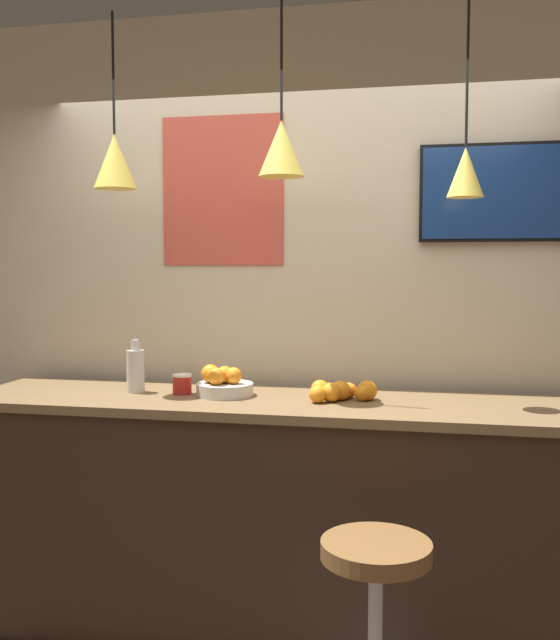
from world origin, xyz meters
TOP-DOWN VIEW (x-y plane):
  - back_wall at (0.00, 1.09)m, footprint 8.00×0.06m
  - service_counter at (0.00, 0.65)m, footprint 2.86×0.67m
  - bar_stool at (0.47, -0.05)m, footprint 0.44×0.44m
  - fruit_bowl at (-0.27, 0.67)m, footprint 0.26×0.26m
  - orange_pile at (0.27, 0.68)m, footprint 0.29×0.22m
  - juice_bottle at (-0.69, 0.68)m, footprint 0.08×0.08m
  - spread_jar at (-0.46, 0.68)m, footprint 0.09×0.09m
  - pendant_lamp_left at (-0.78, 0.68)m, footprint 0.19×0.19m
  - pendant_lamp_middle at (0.00, 0.68)m, footprint 0.20×0.20m
  - pendant_lamp_right at (0.78, 0.68)m, footprint 0.15×0.15m
  - mounted_tv at (0.92, 1.04)m, footprint 0.66×0.04m
  - wall_poster at (-0.38, 1.05)m, footprint 0.62×0.01m

SIDE VIEW (x-z plane):
  - bar_stool at x=0.47m, z-range 0.11..0.85m
  - service_counter at x=0.00m, z-range 0.00..1.07m
  - orange_pile at x=0.27m, z-range 1.07..1.16m
  - spread_jar at x=-0.46m, z-range 1.07..1.16m
  - fruit_bowl at x=-0.27m, z-range 1.05..1.20m
  - juice_bottle at x=-0.69m, z-range 1.05..1.30m
  - back_wall at x=0.00m, z-range 0.00..2.90m
  - mounted_tv at x=0.92m, z-range 1.77..2.22m
  - wall_poster at x=-0.38m, z-range 1.66..2.40m
  - pendant_lamp_right at x=0.78m, z-range 1.62..2.48m
  - pendant_lamp_left at x=-0.78m, z-range 1.74..2.53m
  - pendant_lamp_middle at x=0.00m, z-range 1.79..2.55m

